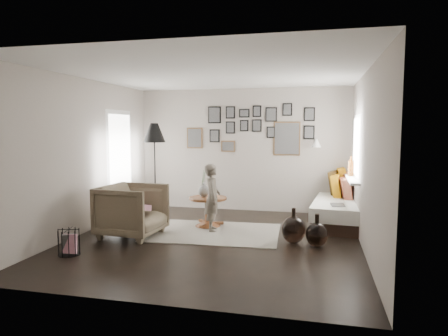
% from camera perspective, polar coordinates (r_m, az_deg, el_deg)
% --- Properties ---
extents(ground, '(4.80, 4.80, 0.00)m').
position_cam_1_polar(ground, '(6.44, -1.47, -10.21)').
color(ground, black).
rests_on(ground, ground).
extents(wall_back, '(4.50, 0.00, 4.50)m').
position_cam_1_polar(wall_back, '(8.55, 2.58, 2.58)').
color(wall_back, '#A49A90').
rests_on(wall_back, ground).
extents(wall_front, '(4.50, 0.00, 4.50)m').
position_cam_1_polar(wall_front, '(3.95, -10.35, -1.19)').
color(wall_front, '#A49A90').
rests_on(wall_front, ground).
extents(wall_left, '(0.00, 4.80, 4.80)m').
position_cam_1_polar(wall_left, '(7.12, -19.31, 1.63)').
color(wall_left, '#A49A90').
rests_on(wall_left, ground).
extents(wall_right, '(0.00, 4.80, 4.80)m').
position_cam_1_polar(wall_right, '(6.05, 19.59, 0.95)').
color(wall_right, '#A49A90').
rests_on(wall_right, ground).
extents(ceiling, '(4.80, 4.80, 0.00)m').
position_cam_1_polar(ceiling, '(6.25, -1.53, 13.37)').
color(ceiling, white).
rests_on(ceiling, wall_back).
extents(door_left, '(0.00, 2.14, 2.14)m').
position_cam_1_polar(door_left, '(8.17, -14.65, 0.49)').
color(door_left, white).
rests_on(door_left, wall_left).
extents(window_right, '(0.15, 1.32, 1.30)m').
position_cam_1_polar(window_right, '(7.41, 17.78, -1.03)').
color(window_right, white).
rests_on(window_right, wall_right).
extents(gallery_wall, '(2.74, 0.03, 1.08)m').
position_cam_1_polar(gallery_wall, '(8.47, 4.49, 5.54)').
color(gallery_wall, brown).
rests_on(gallery_wall, wall_back).
extents(wall_sconce, '(0.18, 0.36, 0.16)m').
position_cam_1_polar(wall_sconce, '(8.13, 13.05, 3.42)').
color(wall_sconce, white).
rests_on(wall_sconce, wall_back).
extents(rug, '(2.26, 1.64, 0.01)m').
position_cam_1_polar(rug, '(6.86, -1.47, -9.17)').
color(rug, silver).
rests_on(rug, ground).
extents(pedestal_table, '(0.68, 0.68, 0.54)m').
position_cam_1_polar(pedestal_table, '(7.23, -2.32, -6.43)').
color(pedestal_table, brown).
rests_on(pedestal_table, ground).
extents(vase, '(0.19, 0.19, 0.49)m').
position_cam_1_polar(vase, '(7.19, -2.90, -2.96)').
color(vase, black).
rests_on(vase, pedestal_table).
extents(candles, '(0.12, 0.12, 0.25)m').
position_cam_1_polar(candles, '(7.12, -1.48, -3.25)').
color(candles, black).
rests_on(candles, pedestal_table).
extents(daybed, '(1.06, 2.09, 0.98)m').
position_cam_1_polar(daybed, '(7.79, 16.06, -5.30)').
color(daybed, black).
rests_on(daybed, ground).
extents(magazine_on_daybed, '(0.24, 0.32, 0.02)m').
position_cam_1_polar(magazine_on_daybed, '(7.13, 15.93, -5.08)').
color(magazine_on_daybed, black).
rests_on(magazine_on_daybed, daybed).
extents(armchair, '(1.01, 0.99, 0.86)m').
position_cam_1_polar(armchair, '(6.71, -12.97, -5.94)').
color(armchair, brown).
rests_on(armchair, ground).
extents(armchair_cushion, '(0.43, 0.44, 0.18)m').
position_cam_1_polar(armchair_cushion, '(6.73, -12.57, -5.46)').
color(armchair_cushion, silver).
rests_on(armchair_cushion, armchair).
extents(floor_lamp, '(0.43, 0.43, 1.86)m').
position_cam_1_polar(floor_lamp, '(7.96, -9.92, 4.48)').
color(floor_lamp, black).
rests_on(floor_lamp, ground).
extents(magazine_basket, '(0.35, 0.35, 0.36)m').
position_cam_1_polar(magazine_basket, '(6.08, -21.27, -9.85)').
color(magazine_basket, black).
rests_on(magazine_basket, ground).
extents(demijohn_large, '(0.37, 0.37, 0.55)m').
position_cam_1_polar(demijohn_large, '(6.29, 9.88, -8.67)').
color(demijohn_large, black).
rests_on(demijohn_large, ground).
extents(demijohn_small, '(0.32, 0.32, 0.50)m').
position_cam_1_polar(demijohn_small, '(6.17, 13.09, -9.25)').
color(demijohn_small, black).
rests_on(demijohn_small, ground).
extents(child, '(0.38, 0.48, 1.16)m').
position_cam_1_polar(child, '(6.86, -1.67, -4.26)').
color(child, '#574E44').
rests_on(child, ground).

